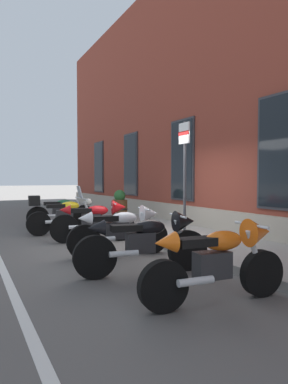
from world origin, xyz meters
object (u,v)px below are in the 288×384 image
object	(u,v)px
motorcycle_orange_sport	(221,258)
parking_sign	(185,165)
motorcycle_white_sport	(123,228)
motorcycle_black_sport	(148,240)
motorcycle_yellow_naked	(67,217)
motorcycle_green_touring	(58,210)
motorcycle_red_sport	(96,219)
barrel_planter	(120,206)

from	to	relation	value
motorcycle_orange_sport	parking_sign	xyz separation A→B (m)	(-2.75, 1.37, 1.25)
motorcycle_white_sport	motorcycle_black_sport	bearing A→B (deg)	-7.47
motorcycle_yellow_naked	motorcycle_green_touring	bearing A→B (deg)	176.52
motorcycle_green_touring	parking_sign	bearing A→B (deg)	18.99
motorcycle_white_sport	motorcycle_orange_sport	distance (m)	2.87
motorcycle_green_touring	motorcycle_red_sport	xyz separation A→B (m)	(2.80, 0.23, 0.01)
motorcycle_orange_sport	motorcycle_white_sport	bearing A→B (deg)	-179.89
motorcycle_orange_sport	barrel_planter	size ratio (longest dim) A/B	2.04
parking_sign	motorcycle_black_sport	bearing A→B (deg)	-51.49
motorcycle_green_touring	motorcycle_orange_sport	bearing A→B (deg)	1.56
motorcycle_yellow_naked	motorcycle_white_sport	size ratio (longest dim) A/B	1.03
motorcycle_red_sport	motorcycle_black_sport	xyz separation A→B (m)	(3.00, -0.22, -0.00)
barrel_planter	motorcycle_orange_sport	bearing A→B (deg)	-14.83
motorcycle_white_sport	barrel_planter	world-z (taller)	barrel_planter
motorcycle_red_sport	motorcycle_orange_sport	distance (m)	4.52
motorcycle_black_sport	parking_sign	distance (m)	2.35
motorcycle_white_sport	barrel_planter	size ratio (longest dim) A/B	2.07
parking_sign	barrel_planter	distance (m)	4.94
motorcycle_red_sport	motorcycle_white_sport	size ratio (longest dim) A/B	0.97
motorcycle_orange_sport	barrel_planter	distance (m)	7.76
motorcycle_green_touring	motorcycle_black_sport	distance (m)	5.80
motorcycle_red_sport	motorcycle_white_sport	world-z (taller)	motorcycle_red_sport
motorcycle_black_sport	motorcycle_green_touring	bearing A→B (deg)	-179.85
motorcycle_green_touring	motorcycle_white_sport	bearing A→B (deg)	2.49
motorcycle_orange_sport	parking_sign	bearing A→B (deg)	153.50
motorcycle_green_touring	motorcycle_white_sport	world-z (taller)	motorcycle_green_touring
motorcycle_green_touring	motorcycle_white_sport	distance (m)	4.45
motorcycle_yellow_naked	motorcycle_white_sport	world-z (taller)	motorcycle_white_sport
motorcycle_green_touring	motorcycle_orange_sport	distance (m)	7.32
motorcycle_black_sport	barrel_planter	world-z (taller)	barrel_planter
motorcycle_orange_sport	parking_sign	world-z (taller)	parking_sign
motorcycle_red_sport	motorcycle_black_sport	world-z (taller)	motorcycle_red_sport
parking_sign	barrel_planter	size ratio (longest dim) A/B	2.62
motorcycle_red_sport	barrel_planter	xyz separation A→B (m)	(-2.99, 1.95, 0.03)
motorcycle_yellow_naked	motorcycle_white_sport	xyz separation A→B (m)	(3.08, 0.28, 0.06)
motorcycle_red_sport	motorcycle_white_sport	distance (m)	1.64
motorcycle_yellow_naked	motorcycle_orange_sport	size ratio (longest dim) A/B	1.05
barrel_planter	motorcycle_red_sport	bearing A→B (deg)	-33.15
motorcycle_black_sport	motorcycle_orange_sport	world-z (taller)	motorcycle_orange_sport
motorcycle_orange_sport	parking_sign	size ratio (longest dim) A/B	0.78
motorcycle_green_touring	motorcycle_orange_sport	xyz separation A→B (m)	(7.32, 0.20, 0.02)
motorcycle_yellow_naked	barrel_planter	xyz separation A→B (m)	(-1.55, 2.27, 0.10)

